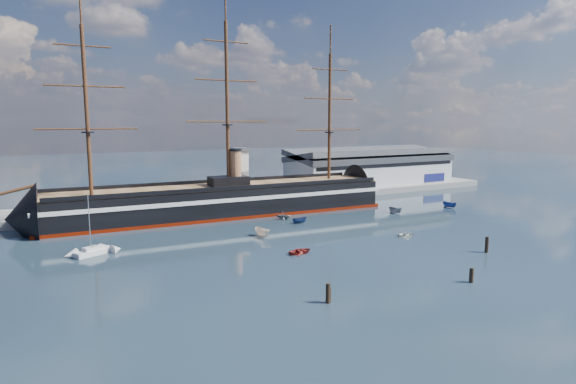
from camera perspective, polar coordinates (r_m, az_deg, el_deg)
ground at (r=114.59m, az=-0.41°, el=-4.07°), size 600.00×600.00×0.00m
quay at (r=150.54m, az=-3.69°, el=-1.07°), size 180.00×18.00×2.00m
warehouse at (r=178.49m, az=9.77°, el=2.90°), size 63.00×21.00×11.60m
quay_tower at (r=143.64m, az=-5.73°, el=2.38°), size 5.00×5.00×15.00m
warship at (r=127.74m, az=-8.57°, el=-1.02°), size 113.25×20.55×53.94m
sailboat at (r=97.50m, az=-22.02°, el=-6.49°), size 7.45×4.88×11.55m
motorboat_a at (r=104.36m, az=-3.05°, el=-5.33°), size 6.23×2.59×2.45m
motorboat_b at (r=91.50m, az=1.52°, el=-7.30°), size 1.46×3.06×1.38m
motorboat_c at (r=133.87m, az=12.59°, el=-2.45°), size 5.25×2.52×2.02m
motorboat_d at (r=122.33m, az=-0.52°, el=-3.27°), size 5.92×6.69×2.31m
motorboat_e at (r=107.97m, az=13.95°, el=-5.10°), size 1.36×2.67×1.19m
motorboat_f at (r=146.47m, az=18.59°, el=-1.76°), size 5.57×2.64×2.14m
motorboat_g at (r=117.74m, az=1.38°, el=-3.73°), size 1.96×4.56×1.78m
piling_near_left at (r=68.01m, az=4.75°, el=-12.98°), size 0.64×0.64×3.50m
piling_near_mid at (r=80.90m, az=20.87°, el=-9.99°), size 0.64×0.64×3.02m
piling_near_right at (r=99.61m, az=22.44°, el=-6.64°), size 0.64×0.64×3.79m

